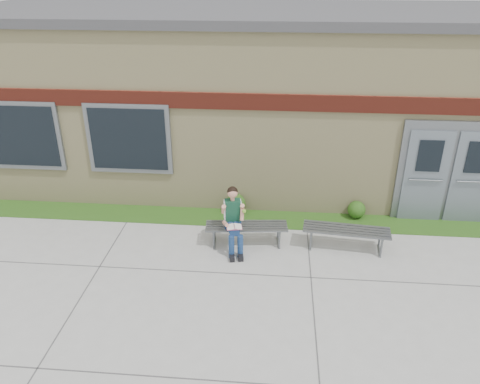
{
  "coord_description": "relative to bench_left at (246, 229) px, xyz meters",
  "views": [
    {
      "loc": [
        0.31,
        -6.61,
        5.19
      ],
      "look_at": [
        -0.42,
        1.7,
        1.11
      ],
      "focal_mm": 35.0,
      "sensor_mm": 36.0,
      "label": 1
    }
  ],
  "objects": [
    {
      "name": "grass_strip",
      "position": [
        0.27,
        1.03,
        -0.32
      ],
      "size": [
        16.0,
        0.8,
        0.02
      ],
      "primitive_type": "cube",
      "color": "#1A4C14",
      "rests_on": "ground"
    },
    {
      "name": "girl",
      "position": [
        -0.24,
        -0.19,
        0.35
      ],
      "size": [
        0.51,
        0.82,
        1.31
      ],
      "rotation": [
        0.0,
        0.0,
        0.19
      ],
      "color": "navy",
      "rests_on": "ground"
    },
    {
      "name": "bench_right",
      "position": [
        2.0,
        0.0,
        0.01
      ],
      "size": [
        1.75,
        0.65,
        0.44
      ],
      "rotation": [
        0.0,
        0.0,
        -0.1
      ],
      "color": "slate",
      "rests_on": "ground"
    },
    {
      "name": "ground",
      "position": [
        0.27,
        -1.57,
        -0.33
      ],
      "size": [
        80.0,
        80.0,
        0.0
      ],
      "primitive_type": "plane",
      "color": "#9E9E99",
      "rests_on": "ground"
    },
    {
      "name": "bench_left",
      "position": [
        0.0,
        0.0,
        0.0
      ],
      "size": [
        1.69,
        0.61,
        0.43
      ],
      "rotation": [
        0.0,
        0.0,
        0.09
      ],
      "color": "slate",
      "rests_on": "ground"
    },
    {
      "name": "shrub_east",
      "position": [
        2.39,
        1.28,
        -0.11
      ],
      "size": [
        0.39,
        0.39,
        0.39
      ],
      "primitive_type": "sphere",
      "color": "#1A4C14",
      "rests_on": "grass_strip"
    },
    {
      "name": "shrub_mid",
      "position": [
        -0.34,
        1.28,
        -0.08
      ],
      "size": [
        0.46,
        0.46,
        0.46
      ],
      "primitive_type": "sphere",
      "color": "#1A4C14",
      "rests_on": "grass_strip"
    },
    {
      "name": "school_building",
      "position": [
        0.27,
        4.42,
        1.77
      ],
      "size": [
        16.2,
        6.22,
        4.2
      ],
      "color": "beige",
      "rests_on": "ground"
    }
  ]
}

